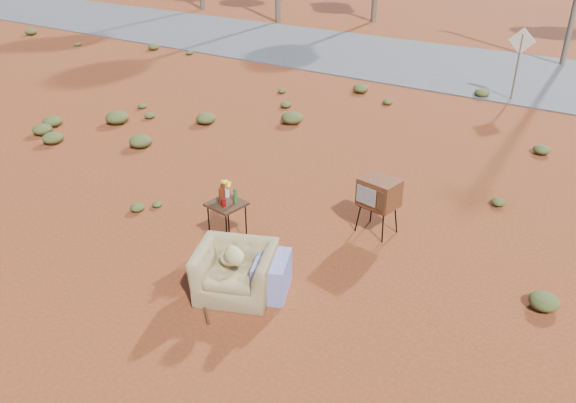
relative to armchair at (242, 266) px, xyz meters
The scene contains 8 objects.
ground 0.79m from the armchair, 148.31° to the left, with size 140.00×140.00×0.00m, color brown.
highway 15.35m from the armchair, 92.01° to the left, with size 140.00×7.00×0.04m, color #565659.
armchair is the anchor object (origin of this frame).
tv_unit 2.95m from the armchair, 71.57° to the left, with size 0.74×0.63×1.06m.
side_table 1.54m from the armchair, 137.34° to the left, with size 0.64×0.64×1.13m.
rusty_bar 0.81m from the armchair, 148.74° to the right, with size 0.04×0.04×1.69m, color #4C2114.
road_sign 12.41m from the armchair, 85.55° to the left, with size 0.78×0.06×2.19m.
scrub_patch 4.95m from the armchair, 106.05° to the left, with size 17.49×8.07×0.33m.
Camera 1 is at (5.00, -5.83, 5.27)m, focal length 35.00 mm.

